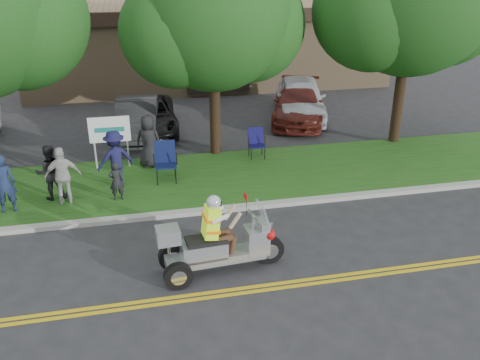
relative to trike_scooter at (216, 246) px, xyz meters
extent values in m
plane|color=#28282B|center=(0.68, -0.31, -0.63)|extent=(120.00, 120.00, 0.00)
cube|color=gold|center=(0.68, -0.89, -0.63)|extent=(60.00, 0.10, 0.01)
cube|color=gold|center=(0.68, -0.73, -0.63)|extent=(60.00, 0.10, 0.01)
cube|color=#A8A89E|center=(0.68, 2.74, -0.57)|extent=(60.00, 0.25, 0.12)
cube|color=#1A4913|center=(0.68, 4.89, -0.58)|extent=(60.00, 4.00, 0.10)
cube|color=#9E7F5B|center=(2.68, 18.69, 1.37)|extent=(18.00, 8.00, 4.00)
cube|color=black|center=(2.68, 14.64, 3.07)|extent=(18.00, 0.30, 0.60)
sphere|color=#1D4413|center=(-4.47, 6.99, 3.96)|extent=(4.05, 4.05, 4.05)
cylinder|color=#332114|center=(1.18, 6.89, 1.47)|extent=(0.36, 0.36, 4.20)
sphere|color=#1D4413|center=(1.18, 6.89, 4.02)|extent=(4.80, 4.80, 4.80)
sphere|color=#1D4413|center=(2.38, 7.19, 3.57)|extent=(3.60, 3.60, 3.60)
sphere|color=#1D4413|center=(-0.02, 6.69, 3.49)|extent=(3.36, 3.36, 3.36)
cylinder|color=#332114|center=(7.68, 6.69, 1.75)|extent=(0.36, 0.36, 4.76)
sphere|color=#1D4413|center=(9.08, 6.99, 4.13)|extent=(4.20, 4.20, 4.20)
sphere|color=#1D4413|center=(6.28, 6.49, 4.04)|extent=(3.92, 3.92, 3.92)
cylinder|color=silver|center=(-2.72, 6.29, -0.08)|extent=(0.06, 0.06, 1.10)
cylinder|color=silver|center=(-1.72, 6.29, -0.08)|extent=(0.06, 0.06, 1.10)
cube|color=white|center=(-2.22, 6.29, 0.72)|extent=(1.25, 0.06, 0.80)
cylinder|color=black|center=(1.20, 0.09, -0.32)|extent=(0.64, 0.19, 0.63)
cylinder|color=black|center=(-0.87, -0.44, -0.34)|extent=(0.60, 0.20, 0.59)
cylinder|color=black|center=(-0.92, 0.32, -0.34)|extent=(0.60, 0.20, 0.59)
cube|color=#A2A3AB|center=(0.05, 0.01, -0.28)|extent=(2.03, 0.62, 0.19)
cube|color=#A2A3AB|center=(-0.27, -0.02, -0.06)|extent=(0.98, 0.55, 0.37)
cube|color=black|center=(-0.22, -0.01, 0.17)|extent=(0.87, 0.50, 0.11)
cube|color=#A2A3AB|center=(0.89, 0.07, 0.00)|extent=(0.51, 0.54, 0.58)
cube|color=silver|center=(1.03, 0.08, 0.61)|extent=(0.24, 0.50, 0.51)
cube|color=#A2A3AB|center=(-1.00, -0.07, 0.42)|extent=(0.50, 0.47, 0.32)
sphere|color=#B20C0F|center=(1.14, -0.06, 0.19)|extent=(0.23, 0.23, 0.23)
cube|color=#C3FF1A|center=(-0.10, -0.01, 0.59)|extent=(0.39, 0.45, 0.68)
sphere|color=silver|center=(-0.04, 0.00, 1.03)|extent=(0.30, 0.30, 0.30)
cylinder|color=black|center=(-0.94, 4.58, -0.28)|extent=(0.03, 0.03, 0.49)
cylinder|color=black|center=(-0.40, 4.55, -0.28)|extent=(0.03, 0.03, 0.49)
cylinder|color=black|center=(-0.92, 5.07, -0.28)|extent=(0.03, 0.03, 0.49)
cylinder|color=black|center=(-0.38, 5.04, -0.28)|extent=(0.03, 0.03, 0.49)
cube|color=#0D163F|center=(-0.66, 4.81, -0.02)|extent=(0.64, 0.59, 0.04)
cube|color=#0D163F|center=(-0.65, 5.08, 0.31)|extent=(0.62, 0.21, 0.67)
cylinder|color=black|center=(2.19, 5.89, -0.32)|extent=(0.03, 0.03, 0.41)
cylinder|color=black|center=(2.64, 5.88, -0.32)|extent=(0.03, 0.03, 0.41)
cylinder|color=black|center=(2.20, 6.30, -0.32)|extent=(0.03, 0.03, 0.41)
cylinder|color=black|center=(2.65, 6.29, -0.32)|extent=(0.03, 0.03, 0.41)
cube|color=#110F49|center=(2.42, 6.09, -0.11)|extent=(0.53, 0.48, 0.04)
cube|color=#110F49|center=(2.43, 6.31, 0.17)|extent=(0.52, 0.17, 0.55)
imported|color=#1A2648|center=(-4.86, 3.74, 0.27)|extent=(0.64, 0.49, 1.59)
imported|color=black|center=(-3.79, 4.32, 0.25)|extent=(0.84, 0.71, 1.55)
imported|color=#BAB9B3|center=(-3.42, 3.95, 0.26)|extent=(0.95, 0.46, 1.58)
imported|color=#171841|center=(-2.07, 4.87, 0.29)|extent=(1.20, 0.93, 1.64)
imported|color=black|center=(-1.07, 6.10, 0.31)|extent=(0.94, 0.75, 1.67)
imported|color=black|center=(-2.07, 3.86, 0.02)|extent=(0.42, 0.30, 1.09)
imported|color=#2A2A2C|center=(-1.32, 9.46, 0.07)|extent=(1.92, 4.39, 1.40)
imported|color=black|center=(-0.87, 10.03, -0.01)|extent=(2.16, 4.53, 1.25)
imported|color=#521A13|center=(5.18, 10.11, 0.07)|extent=(3.50, 5.20, 1.40)
imported|color=silver|center=(5.40, 10.54, 0.20)|extent=(3.12, 5.21, 1.66)
camera|label=1|loc=(-1.50, -9.11, 5.59)|focal=38.00mm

